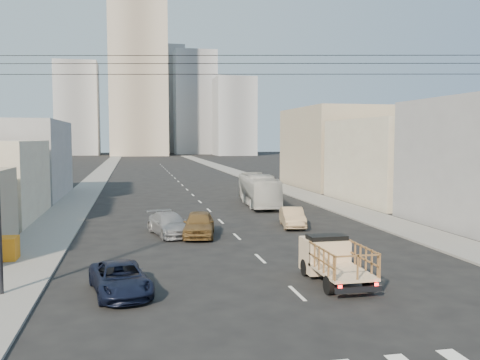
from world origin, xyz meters
name	(u,v)px	position (x,y,z in m)	size (l,w,h in m)	color
ground	(315,310)	(0.00, 0.00, 0.00)	(420.00, 420.00, 0.00)	black
sidewalk_left	(100,175)	(-11.75, 70.00, 0.06)	(3.50, 180.00, 0.12)	slate
sidewalk_right	(238,173)	(11.75, 70.00, 0.06)	(3.50, 180.00, 0.12)	slate
lane_dashes	(180,183)	(0.00, 53.00, 0.01)	(0.15, 104.00, 0.01)	silver
flatbed_pickup	(334,257)	(2.04, 3.17, 1.09)	(1.95, 4.41, 1.90)	#D1B38C
navy_pickup	(120,279)	(-6.92, 3.41, 0.61)	(2.04, 4.43, 1.23)	black
city_bus	(258,190)	(4.97, 28.30, 1.44)	(2.41, 10.31, 2.87)	beige
sedan_brown	(199,224)	(-2.33, 14.56, 0.79)	(1.88, 4.66, 1.59)	brown
sedan_tan	(292,217)	(4.50, 16.64, 0.68)	(1.44, 4.12, 1.36)	tan
sedan_grey	(169,224)	(-4.13, 15.40, 0.70)	(1.96, 4.83, 1.40)	gray
overhead_wires	(304,64)	(0.00, 1.50, 8.97)	(23.01, 5.02, 0.72)	black
bldg_right_mid	(404,161)	(19.50, 28.00, 4.00)	(11.00, 14.00, 8.00)	#BCAE97
bldg_right_far	(343,148)	(20.00, 44.00, 5.00)	(12.00, 16.00, 10.00)	tan
bldg_left_far	(2,160)	(-19.50, 39.00, 4.00)	(12.00, 16.00, 8.00)	gray
high_rise_tower	(138,71)	(-4.00, 170.00, 30.00)	(20.00, 20.00, 60.00)	gray
midrise_ne	(195,103)	(18.00, 185.00, 20.00)	(16.00, 16.00, 40.00)	gray
midrise_nw	(78,109)	(-26.00, 180.00, 17.00)	(15.00, 15.00, 34.00)	gray
midrise_back	(162,100)	(6.00, 200.00, 22.00)	(18.00, 18.00, 44.00)	gray
midrise_east	(234,117)	(30.00, 165.00, 14.00)	(14.00, 14.00, 28.00)	gray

